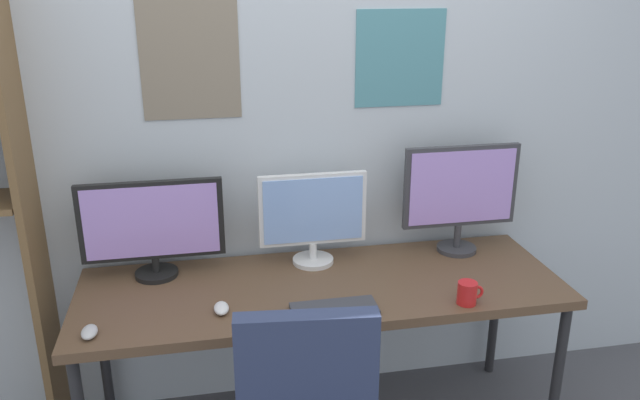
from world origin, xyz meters
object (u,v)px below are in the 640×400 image
object	(u,v)px
monitor_right	(461,192)
monitor_center	(313,215)
mouse_right_side	(89,332)
monitor_left	(152,226)
mouse_left_side	(221,308)
keyboard_main	(334,309)
coffee_mug	(468,293)
desk	(322,295)

from	to	relation	value
monitor_right	monitor_center	bearing A→B (deg)	-180.00
monitor_center	mouse_right_side	world-z (taller)	monitor_center
monitor_left	mouse_left_side	xyz separation A→B (m)	(0.25, -0.37, -0.21)
monitor_left	mouse_left_side	bearing A→B (deg)	-55.21
keyboard_main	mouse_right_side	size ratio (longest dim) A/B	3.41
mouse_right_side	coffee_mug	bearing A→B (deg)	-1.43
desk	monitor_right	size ratio (longest dim) A/B	3.77
mouse_right_side	coffee_mug	world-z (taller)	coffee_mug
coffee_mug	keyboard_main	bearing A→B (deg)	175.74
monitor_left	monitor_center	xyz separation A→B (m)	(0.67, -0.00, -0.01)
coffee_mug	monitor_left	bearing A→B (deg)	158.04
coffee_mug	mouse_left_side	bearing A→B (deg)	173.01
monitor_center	monitor_right	distance (m)	0.68
monitor_right	mouse_right_side	distance (m)	1.64
monitor_right	coffee_mug	bearing A→B (deg)	-107.84
mouse_left_side	coffee_mug	world-z (taller)	coffee_mug
mouse_left_side	coffee_mug	size ratio (longest dim) A/B	0.91
monitor_center	keyboard_main	world-z (taller)	monitor_center
keyboard_main	mouse_left_side	world-z (taller)	mouse_left_side
monitor_right	monitor_left	bearing A→B (deg)	180.00
desk	monitor_left	size ratio (longest dim) A/B	3.39
monitor_right	keyboard_main	size ratio (longest dim) A/B	1.61
desk	monitor_center	world-z (taller)	monitor_center
desk	mouse_left_side	size ratio (longest dim) A/B	20.70
desk	coffee_mug	xyz separation A→B (m)	(0.52, -0.27, 0.10)
monitor_left	coffee_mug	size ratio (longest dim) A/B	5.53
desk	monitor_center	distance (m)	0.35
monitor_left	mouse_right_side	distance (m)	0.54
monitor_right	keyboard_main	xyz separation A→B (m)	(-0.67, -0.44, -0.27)
keyboard_main	desk	bearing A→B (deg)	90.00
monitor_right	mouse_right_side	size ratio (longest dim) A/B	5.49
monitor_center	mouse_right_side	distance (m)	1.01
desk	monitor_center	size ratio (longest dim) A/B	4.25
monitor_center	desk	bearing A→B (deg)	-90.00
keyboard_main	mouse_left_side	bearing A→B (deg)	169.68
desk	mouse_right_side	world-z (taller)	mouse_right_side
mouse_right_side	coffee_mug	distance (m)	1.40
mouse_left_side	mouse_right_side	distance (m)	0.47
desk	monitor_left	world-z (taller)	monitor_left
desk	coffee_mug	distance (m)	0.59
desk	mouse_right_side	bearing A→B (deg)	-165.20
keyboard_main	mouse_left_side	size ratio (longest dim) A/B	3.41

